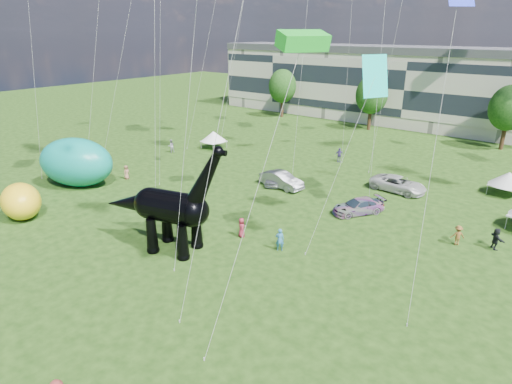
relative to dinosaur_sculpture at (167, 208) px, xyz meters
The scene contains 15 objects.
ground 7.99m from the dinosaur_sculpture, 38.94° to the right, with size 220.00×220.00×0.00m, color #16330C.
terrace_row 57.55m from the dinosaur_sculpture, 92.35° to the left, with size 78.00×11.00×12.00m, color beige.
tree_far_left 54.30m from the dinosaur_sculpture, 116.70° to the left, with size 5.20×5.20×9.44m.
tree_mid_left 48.95m from the dinosaur_sculpture, 97.48° to the left, with size 5.20×5.20×9.44m.
tree_mid_right 50.41m from the dinosaur_sculpture, 74.28° to the left, with size 5.20×5.20×9.44m.
dinosaur_sculpture is the anchor object (origin of this frame).
car_silver 17.24m from the dinosaur_sculpture, 98.23° to the left, with size 1.62×4.03×1.37m, color #B8B9BD.
car_grey 16.66m from the dinosaur_sculpture, 94.48° to the left, with size 1.77×5.07×1.67m, color slate.
car_white 24.86m from the dinosaur_sculpture, 69.07° to the left, with size 2.63×5.70×1.59m, color silver.
car_dark 17.52m from the dinosaur_sculpture, 61.58° to the left, with size 1.98×4.86×1.41m, color #595960.
gazebo_far 34.08m from the dinosaur_sculpture, 58.51° to the left, with size 4.15×4.15×2.45m.
gazebo_left 29.72m from the dinosaur_sculpture, 127.82° to the left, with size 3.72×3.72×2.43m.
inflatable_teal 18.99m from the dinosaur_sculpture, behind, with size 8.30×5.19×5.19m, color #0B8D7E.
inflatable_yellow 15.29m from the dinosaur_sculpture, 162.44° to the right, with size 4.22×3.25×3.25m, color yellow.
visitors 11.67m from the dinosaur_sculpture, 71.82° to the left, with size 41.88×42.57×1.84m.
Camera 1 is at (18.03, -14.05, 15.85)m, focal length 30.00 mm.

